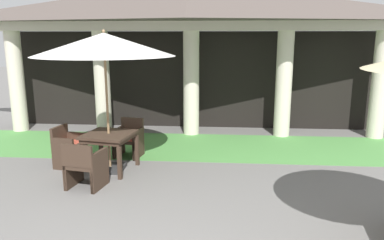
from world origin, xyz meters
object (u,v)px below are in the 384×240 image
Objects in this scene: patio_table_mid_left at (109,139)px; patio_umbrella_mid_left at (104,46)px; patio_chair_mid_left_south at (85,165)px; patio_chair_mid_left_north at (129,139)px; patio_chair_mid_left_west at (69,147)px.

patio_table_mid_left is 1.80m from patio_umbrella_mid_left.
patio_table_mid_left is at bearing 90.00° from patio_chair_mid_left_south.
patio_umbrella_mid_left reaches higher than patio_chair_mid_left_north.
patio_chair_mid_left_south is (-0.17, -0.91, -0.24)m from patio_table_mid_left.
patio_umbrella_mid_left is at bearing 90.00° from patio_chair_mid_left_north.
patio_umbrella_mid_left is 3.29× the size of patio_chair_mid_left_north.
patio_chair_mid_left_south is (-0.33, -1.82, 0.02)m from patio_chair_mid_left_north.
patio_chair_mid_left_north is 1.85m from patio_chair_mid_left_south.
patio_chair_mid_left_south is (-0.17, -0.91, -2.04)m from patio_umbrella_mid_left.
patio_chair_mid_left_south reaches higher than patio_table_mid_left.
patio_chair_mid_left_west is 0.99× the size of patio_chair_mid_left_south.
patio_table_mid_left is at bearing 0.00° from patio_umbrella_mid_left.
patio_chair_mid_left_west is (-0.91, 0.17, -2.05)m from patio_umbrella_mid_left.
patio_table_mid_left is 0.38× the size of patio_umbrella_mid_left.
patio_umbrella_mid_left is 2.25m from patio_chair_mid_left_west.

